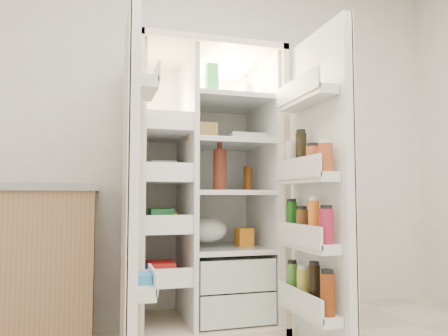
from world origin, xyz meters
name	(u,v)px	position (x,y,z in m)	size (l,w,h in m)	color
wall_back	(200,131)	(0.00, 2.00, 1.35)	(4.00, 0.02, 2.70)	white
refrigerator	(203,213)	(-0.05, 1.65, 0.75)	(0.92, 0.70, 1.80)	beige
freezer_door	(131,189)	(-0.56, 1.05, 0.89)	(0.15, 0.40, 1.72)	white
fridge_door	(318,195)	(0.42, 0.96, 0.87)	(0.17, 0.58, 1.72)	white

